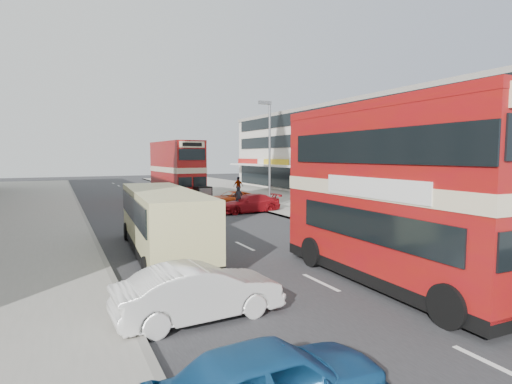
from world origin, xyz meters
TOP-DOWN VIEW (x-y plane):
  - ground at (0.00, 0.00)m, footprint 160.00×160.00m
  - road_surface at (0.00, 20.00)m, footprint 12.00×90.00m
  - pavement_right at (12.00, 20.00)m, footprint 12.00×90.00m
  - kerb_left at (-6.10, 20.00)m, footprint 0.20×90.00m
  - kerb_right at (6.10, 20.00)m, footprint 0.20×90.00m
  - commercial_row at (19.95, 22.00)m, footprint 9.90×46.20m
  - street_lamp at (6.52, 18.00)m, footprint 1.00×0.20m
  - bus_main at (2.13, 0.89)m, footprint 3.06×10.24m
  - bus_second at (2.32, 28.14)m, footprint 3.12×9.62m
  - coach at (-3.71, 8.12)m, footprint 3.03×9.69m
  - car_left_near at (-4.76, -3.49)m, footprint 3.98×1.77m
  - car_left_front at (-4.49, 0.90)m, footprint 4.35×1.72m
  - car_right_a at (4.92, 18.00)m, footprint 4.65×1.92m
  - car_right_b at (5.26, 22.13)m, footprint 4.60×2.38m
  - pedestrian_near at (7.48, 13.60)m, footprint 0.74×0.52m
  - pedestrian_far at (8.61, 28.42)m, footprint 1.19×0.66m
  - cyclist at (4.13, 18.09)m, footprint 0.75×1.87m

SIDE VIEW (x-z plane):
  - ground at x=0.00m, z-range 0.00..0.00m
  - road_surface at x=0.00m, z-range 0.00..0.01m
  - pavement_right at x=12.00m, z-range 0.00..0.15m
  - kerb_left at x=-6.10m, z-range -0.01..0.15m
  - kerb_right at x=6.10m, z-range -0.01..0.15m
  - car_right_b at x=5.26m, z-range 0.00..1.24m
  - cyclist at x=4.13m, z-range -0.33..1.59m
  - car_left_near at x=-4.76m, z-range 0.00..1.33m
  - car_right_a at x=4.92m, z-range 0.00..1.35m
  - car_left_front at x=-4.49m, z-range 0.00..1.41m
  - pedestrian_far at x=8.61m, z-range 0.15..2.07m
  - pedestrian_near at x=7.48m, z-range 0.15..2.08m
  - coach at x=-3.71m, z-range 0.23..2.76m
  - bus_second at x=2.32m, z-range 0.14..5.41m
  - bus_main at x=2.13m, z-range 0.15..5.75m
  - commercial_row at x=19.95m, z-range 0.05..9.35m
  - street_lamp at x=6.52m, z-range 0.72..8.85m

